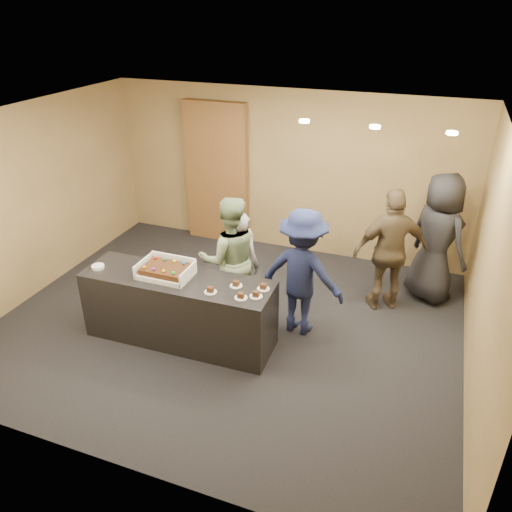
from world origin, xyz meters
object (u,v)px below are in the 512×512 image
storage_cabinet (217,174)px  person_sage_man (230,259)px  plate_stack (98,267)px  cake_box (167,272)px  person_navy_man (302,273)px  person_server_grey (240,264)px  person_dark_suit (437,238)px  serving_counter (179,309)px  person_brown_extra (391,251)px  sheet_cake (165,269)px

storage_cabinet → person_sage_man: storage_cabinet is taller
storage_cabinet → plate_stack: 3.09m
cake_box → person_navy_man: (1.52, 0.72, -0.10)m
person_server_grey → person_sage_man: person_sage_man is taller
storage_cabinet → person_dark_suit: 3.80m
person_sage_man → person_server_grey: bearing=-165.0°
storage_cabinet → person_server_grey: 2.49m
serving_counter → storage_cabinet: 3.14m
storage_cabinet → person_sage_man: (1.18, -2.19, -0.36)m
person_brown_extra → person_dark_suit: (0.57, 0.49, 0.06)m
cake_box → person_brown_extra: 3.00m
sheet_cake → person_navy_man: (1.52, 0.75, -0.15)m
sheet_cake → person_server_grey: 1.09m
serving_counter → cake_box: 0.52m
plate_stack → person_sage_man: person_sage_man is taller
serving_counter → person_navy_man: 1.61m
person_navy_man → person_dark_suit: (1.54, 1.44, 0.09)m
serving_counter → person_dark_suit: bearing=35.7°
person_navy_man → person_brown_extra: (0.97, 0.95, 0.03)m
cake_box → person_server_grey: bearing=52.6°
sheet_cake → cake_box: bearing=89.1°
storage_cabinet → plate_stack: storage_cabinet is taller
cake_box → plate_stack: bearing=-170.8°
person_server_grey → storage_cabinet: bearing=-53.0°
plate_stack → person_brown_extra: bearing=28.2°
cake_box → plate_stack: size_ratio=4.05×
cake_box → person_sage_man: (0.53, 0.73, -0.08)m
person_server_grey → person_brown_extra: bearing=-150.2°
cake_box → person_server_grey: size_ratio=0.42×
person_brown_extra → person_sage_man: bearing=-1.2°
serving_counter → person_navy_man: person_navy_man is taller
sheet_cake → person_dark_suit: bearing=35.5°
person_navy_man → person_dark_suit: 2.11m
cake_box → person_dark_suit: bearing=35.2°
plate_stack → person_sage_man: size_ratio=0.09×
plate_stack → person_navy_man: 2.57m
sheet_cake → person_navy_man: bearing=26.2°
person_navy_man → serving_counter: bearing=36.0°
plate_stack → person_navy_man: size_ratio=0.09×
cake_box → person_sage_man: 0.91m
cake_box → sheet_cake: cake_box is taller
plate_stack → person_server_grey: (1.54, 0.98, -0.16)m
person_server_grey → person_navy_man: bearing=178.5°
plate_stack → person_sage_man: 1.68m
storage_cabinet → plate_stack: size_ratio=15.48×
cake_box → person_dark_suit: size_ratio=0.34×
storage_cabinet → plate_stack: (-0.26, -3.06, -0.30)m
person_sage_man → person_navy_man: 0.99m
person_navy_man → person_brown_extra: bearing=-128.3°
person_brown_extra → cake_box: bearing=6.9°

